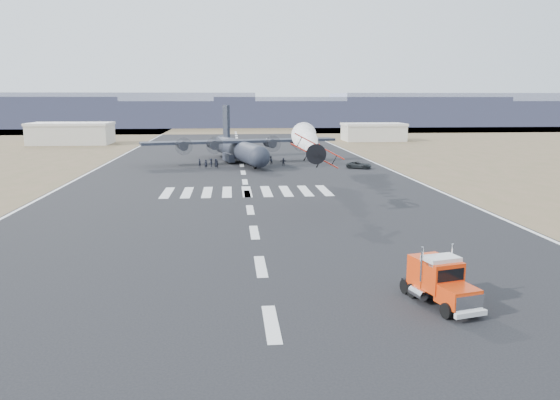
{
  "coord_description": "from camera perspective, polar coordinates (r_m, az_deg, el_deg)",
  "views": [
    {
      "loc": [
        -2.39,
        -32.17,
        13.89
      ],
      "look_at": [
        2.46,
        21.03,
        4.0
      ],
      "focal_mm": 35.0,
      "sensor_mm": 36.0,
      "label": 1
    }
  ],
  "objects": [
    {
      "name": "ridge_seg_d",
      "position": [
        292.27,
        -4.8,
        9.0
      ],
      "size": [
        150.0,
        50.0,
        13.0
      ],
      "primitive_type": "cube",
      "color": "gray",
      "rests_on": "ground"
    },
    {
      "name": "crew_b",
      "position": [
        111.85,
        -6.55,
        3.7
      ],
      "size": [
        0.89,
        0.68,
        1.61
      ],
      "primitive_type": "imported",
      "rotation": [
        0.0,
        0.0,
        0.28
      ],
      "color": "black",
      "rests_on": "ground"
    },
    {
      "name": "ridge_seg_e",
      "position": [
        299.91,
        7.88,
        9.17
      ],
      "size": [
        150.0,
        50.0,
        15.0
      ],
      "primitive_type": "cube",
      "color": "gray",
      "rests_on": "ground"
    },
    {
      "name": "crew_c",
      "position": [
        114.45,
        -7.23,
        3.89
      ],
      "size": [
        1.05,
        1.28,
        1.8
      ],
      "primitive_type": "imported",
      "rotation": [
        0.0,
        0.0,
        4.18
      ],
      "color": "black",
      "rests_on": "ground"
    },
    {
      "name": "ground",
      "position": [
        35.12,
        -0.91,
        -12.81
      ],
      "size": [
        500.0,
        500.0,
        0.0
      ],
      "primitive_type": "plane",
      "color": "black",
      "rests_on": "ground"
    },
    {
      "name": "smoke_trail",
      "position": [
        90.09,
        2.63,
        6.46
      ],
      "size": [
        4.33,
        26.41,
        4.32
      ],
      "rotation": [
        0.0,
        0.0,
        -0.07
      ],
      "color": "white"
    },
    {
      "name": "ridge_seg_c",
      "position": [
        298.85,
        -17.52,
        8.98
      ],
      "size": [
        150.0,
        50.0,
        17.0
      ],
      "primitive_type": "cube",
      "color": "gray",
      "rests_on": "ground"
    },
    {
      "name": "crew_h",
      "position": [
        118.42,
        -0.97,
        4.18
      ],
      "size": [
        1.01,
        0.95,
        1.78
      ],
      "primitive_type": "imported",
      "rotation": [
        0.0,
        0.0,
        3.78
      ],
      "color": "black",
      "rests_on": "ground"
    },
    {
      "name": "crew_e",
      "position": [
        114.81,
        -6.72,
        3.9
      ],
      "size": [
        0.75,
        0.95,
        1.71
      ],
      "primitive_type": "imported",
      "rotation": [
        0.0,
        0.0,
        4.39
      ],
      "color": "black",
      "rests_on": "ground"
    },
    {
      "name": "scrub_far",
      "position": [
        262.55,
        -4.72,
        7.42
      ],
      "size": [
        500.0,
        80.0,
        0.0
      ],
      "primitive_type": "cube",
      "color": "brown",
      "rests_on": "ground"
    },
    {
      "name": "ridge_seg_f",
      "position": [
        320.81,
        19.41,
        8.94
      ],
      "size": [
        150.0,
        50.0,
        17.0
      ],
      "primitive_type": "cube",
      "color": "gray",
      "rests_on": "ground"
    },
    {
      "name": "runway_markings",
      "position": [
        93.24,
        -3.68,
        1.9
      ],
      "size": [
        60.0,
        260.0,
        0.01
      ],
      "primitive_type": null,
      "color": "silver",
      "rests_on": "ground"
    },
    {
      "name": "crew_d",
      "position": [
        118.9,
        -4.01,
        4.14
      ],
      "size": [
        1.05,
        0.8,
        1.6
      ],
      "primitive_type": "imported",
      "rotation": [
        0.0,
        0.0,
        5.89
      ],
      "color": "black",
      "rests_on": "ground"
    },
    {
      "name": "hangar_left",
      "position": [
        184.28,
        -20.96,
        6.54
      ],
      "size": [
        24.5,
        14.5,
        6.7
      ],
      "color": "#B5B0A1",
      "rests_on": "ground"
    },
    {
      "name": "semi_truck",
      "position": [
        39.34,
        16.33,
        -8.06
      ],
      "size": [
        3.94,
        7.7,
        3.38
      ],
      "rotation": [
        0.0,
        0.0,
        0.24
      ],
      "color": "black",
      "rests_on": "ground"
    },
    {
      "name": "crew_g",
      "position": [
        114.69,
        -8.39,
        3.86
      ],
      "size": [
        0.82,
        0.83,
        1.76
      ],
      "primitive_type": "imported",
      "rotation": [
        0.0,
        0.0,
        0.88
      ],
      "color": "black",
      "rests_on": "ground"
    },
    {
      "name": "support_vehicle",
      "position": [
        112.35,
        8.25,
        3.64
      ],
      "size": [
        5.62,
        4.58,
        1.42
      ],
      "primitive_type": "imported",
      "rotation": [
        0.0,
        0.0,
        1.05
      ],
      "color": "black",
      "rests_on": "ground"
    },
    {
      "name": "crew_f",
      "position": [
        116.38,
        0.36,
        4.03
      ],
      "size": [
        1.56,
        0.81,
        1.61
      ],
      "primitive_type": "imported",
      "rotation": [
        0.0,
        0.0,
        3.38
      ],
      "color": "black",
      "rests_on": "ground"
    },
    {
      "name": "aerobatic_biplane",
      "position": [
        68.03,
        3.79,
        5.0
      ],
      "size": [
        6.22,
        6.19,
        4.53
      ],
      "rotation": [
        0.0,
        0.48,
        -0.07
      ],
      "color": "red"
    },
    {
      "name": "hangar_right",
      "position": [
        188.8,
        9.73,
        7.04
      ],
      "size": [
        20.5,
        12.5,
        5.9
      ],
      "color": "#B5B0A1",
      "rests_on": "ground"
    },
    {
      "name": "transport_aircraft",
      "position": [
        122.35,
        -4.32,
        5.46
      ],
      "size": [
        42.95,
        35.13,
        12.49
      ],
      "rotation": [
        0.0,
        0.0,
        0.23
      ],
      "color": "black",
      "rests_on": "ground"
    },
    {
      "name": "crew_a",
      "position": [
        112.29,
        -7.75,
        3.76
      ],
      "size": [
        0.83,
        0.76,
        1.83
      ],
      "primitive_type": "imported",
      "rotation": [
        0.0,
        0.0,
        3.54
      ],
      "color": "black",
      "rests_on": "ground"
    }
  ]
}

